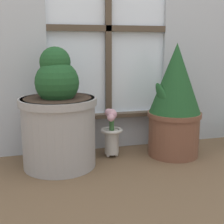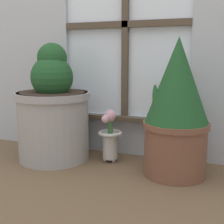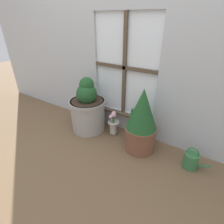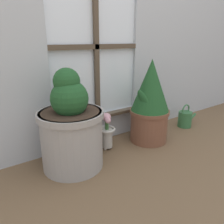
{
  "view_description": "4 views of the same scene",
  "coord_description": "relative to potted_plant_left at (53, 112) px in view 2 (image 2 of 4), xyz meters",
  "views": [
    {
      "loc": [
        -0.49,
        -1.35,
        0.65
      ],
      "look_at": [
        -0.03,
        0.34,
        0.28
      ],
      "focal_mm": 50.0,
      "sensor_mm": 36.0,
      "label": 1
    },
    {
      "loc": [
        0.57,
        -1.18,
        0.57
      ],
      "look_at": [
        0.01,
        0.3,
        0.29
      ],
      "focal_mm": 50.0,
      "sensor_mm": 36.0,
      "label": 2
    },
    {
      "loc": [
        0.88,
        -1.07,
        1.2
      ],
      "look_at": [
        -0.03,
        0.34,
        0.3
      ],
      "focal_mm": 28.0,
      "sensor_mm": 36.0,
      "label": 3
    },
    {
      "loc": [
        -0.86,
        -0.9,
        0.8
      ],
      "look_at": [
        -0.01,
        0.32,
        0.3
      ],
      "focal_mm": 35.0,
      "sensor_mm": 36.0,
      "label": 4
    }
  ],
  "objects": [
    {
      "name": "flower_vase",
      "position": [
        0.31,
        0.07,
        -0.12
      ],
      "size": [
        0.13,
        0.13,
        0.29
      ],
      "color": "#BCB7AD",
      "rests_on": "ground_plane"
    },
    {
      "name": "ground_plane",
      "position": [
        0.34,
        -0.29,
        -0.27
      ],
      "size": [
        10.0,
        10.0,
        0.0
      ],
      "primitive_type": "plane",
      "color": "brown"
    },
    {
      "name": "potted_plant_right",
      "position": [
        0.68,
        -0.01,
        0.06
      ],
      "size": [
        0.32,
        0.32,
        0.66
      ],
      "color": "brown",
      "rests_on": "ground_plane"
    },
    {
      "name": "potted_plant_left",
      "position": [
        0.0,
        0.0,
        0.0
      ],
      "size": [
        0.41,
        0.41,
        0.64
      ],
      "color": "#9E9993",
      "rests_on": "ground_plane"
    }
  ]
}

